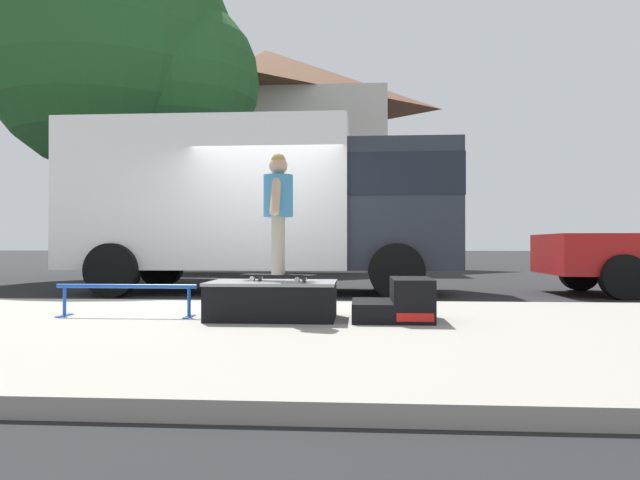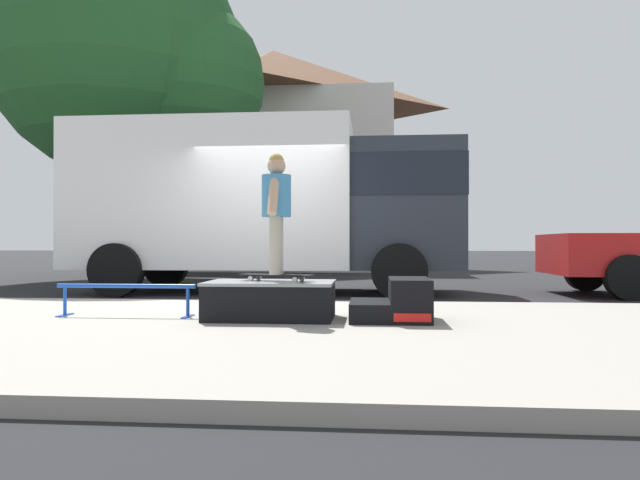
{
  "view_description": "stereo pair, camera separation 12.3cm",
  "coord_description": "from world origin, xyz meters",
  "px_view_note": "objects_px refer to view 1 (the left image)",
  "views": [
    {
      "loc": [
        1.53,
        -8.27,
        0.88
      ],
      "look_at": [
        1.03,
        -1.23,
        0.93
      ],
      "focal_mm": 32.36,
      "sensor_mm": 36.0,
      "label": 1
    },
    {
      "loc": [
        1.65,
        -8.27,
        0.88
      ],
      "look_at": [
        1.03,
        -1.23,
        0.93
      ],
      "focal_mm": 32.36,
      "sensor_mm": 36.0,
      "label": 2
    }
  ],
  "objects_px": {
    "grind_rail": "(126,292)",
    "skater_kid": "(278,203)",
    "kicker_ramp": "(399,303)",
    "box_truck": "(265,200)",
    "street_tree_main": "(124,58)",
    "skate_box": "(273,299)",
    "skateboard": "(278,276)"
  },
  "relations": [
    {
      "from": "kicker_ramp",
      "to": "grind_rail",
      "type": "height_order",
      "value": "kicker_ramp"
    },
    {
      "from": "skate_box",
      "to": "box_truck",
      "type": "distance_m",
      "value": 4.92
    },
    {
      "from": "kicker_ramp",
      "to": "street_tree_main",
      "type": "height_order",
      "value": "street_tree_main"
    },
    {
      "from": "grind_rail",
      "to": "street_tree_main",
      "type": "height_order",
      "value": "street_tree_main"
    },
    {
      "from": "skater_kid",
      "to": "street_tree_main",
      "type": "xyz_separation_m",
      "value": [
        -5.13,
        8.31,
        4.3
      ]
    },
    {
      "from": "skate_box",
      "to": "grind_rail",
      "type": "xyz_separation_m",
      "value": [
        -1.56,
        0.07,
        0.05
      ]
    },
    {
      "from": "box_truck",
      "to": "street_tree_main",
      "type": "bearing_deg",
      "value": 138.75
    },
    {
      "from": "skater_kid",
      "to": "box_truck",
      "type": "height_order",
      "value": "box_truck"
    },
    {
      "from": "skater_kid",
      "to": "skate_box",
      "type": "bearing_deg",
      "value": -141.04
    },
    {
      "from": "skate_box",
      "to": "box_truck",
      "type": "height_order",
      "value": "box_truck"
    },
    {
      "from": "skate_box",
      "to": "kicker_ramp",
      "type": "bearing_deg",
      "value": -0.02
    },
    {
      "from": "kicker_ramp",
      "to": "box_truck",
      "type": "distance_m",
      "value": 5.3
    },
    {
      "from": "grind_rail",
      "to": "skateboard",
      "type": "distance_m",
      "value": 1.63
    },
    {
      "from": "kicker_ramp",
      "to": "skater_kid",
      "type": "bearing_deg",
      "value": 178.05
    },
    {
      "from": "skateboard",
      "to": "skater_kid",
      "type": "relative_size",
      "value": 0.65
    },
    {
      "from": "box_truck",
      "to": "skate_box",
      "type": "bearing_deg",
      "value": -79.63
    },
    {
      "from": "skateboard",
      "to": "skate_box",
      "type": "bearing_deg",
      "value": -141.04
    },
    {
      "from": "skater_kid",
      "to": "grind_rail",
      "type": "bearing_deg",
      "value": 179.03
    },
    {
      "from": "kicker_ramp",
      "to": "skateboard",
      "type": "xyz_separation_m",
      "value": [
        -1.23,
        0.04,
        0.26
      ]
    },
    {
      "from": "kicker_ramp",
      "to": "street_tree_main",
      "type": "relative_size",
      "value": 0.09
    },
    {
      "from": "grind_rail",
      "to": "skater_kid",
      "type": "distance_m",
      "value": 1.86
    },
    {
      "from": "skateboard",
      "to": "box_truck",
      "type": "height_order",
      "value": "box_truck"
    },
    {
      "from": "skateboard",
      "to": "street_tree_main",
      "type": "height_order",
      "value": "street_tree_main"
    },
    {
      "from": "box_truck",
      "to": "street_tree_main",
      "type": "distance_m",
      "value": 6.85
    },
    {
      "from": "grind_rail",
      "to": "street_tree_main",
      "type": "xyz_separation_m",
      "value": [
        -3.51,
        8.28,
        5.23
      ]
    },
    {
      "from": "kicker_ramp",
      "to": "grind_rail",
      "type": "relative_size",
      "value": 0.53
    },
    {
      "from": "kicker_ramp",
      "to": "box_truck",
      "type": "xyz_separation_m",
      "value": [
        -2.13,
        4.64,
        1.41
      ]
    },
    {
      "from": "skate_box",
      "to": "street_tree_main",
      "type": "height_order",
      "value": "street_tree_main"
    },
    {
      "from": "grind_rail",
      "to": "box_truck",
      "type": "bearing_deg",
      "value": 81.13
    },
    {
      "from": "kicker_ramp",
      "to": "box_truck",
      "type": "relative_size",
      "value": 0.11
    },
    {
      "from": "skate_box",
      "to": "kicker_ramp",
      "type": "relative_size",
      "value": 1.63
    },
    {
      "from": "kicker_ramp",
      "to": "box_truck",
      "type": "height_order",
      "value": "box_truck"
    }
  ]
}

